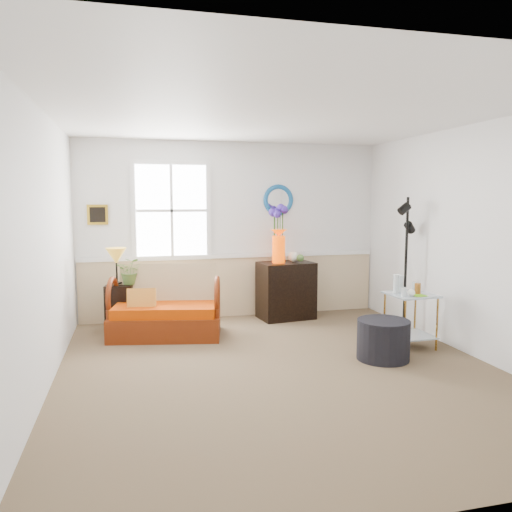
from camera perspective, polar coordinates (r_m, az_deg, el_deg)
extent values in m
cube|color=brown|center=(5.33, 2.78, -12.90)|extent=(4.50, 5.00, 0.01)
cube|color=white|center=(5.08, 2.95, 15.91)|extent=(4.50, 5.00, 0.01)
cube|color=white|center=(7.46, -2.68, 2.95)|extent=(4.50, 0.01, 2.60)
cube|color=white|center=(2.77, 18.01, -3.72)|extent=(4.50, 0.01, 2.60)
cube|color=white|center=(4.89, -23.25, 0.46)|extent=(0.01, 5.00, 2.60)
cube|color=white|center=(6.08, 23.62, 1.56)|extent=(0.01, 5.00, 2.60)
cube|color=#CAB087|center=(7.55, -2.62, -3.51)|extent=(4.46, 0.02, 0.90)
cube|color=white|center=(7.47, -2.62, 0.03)|extent=(4.46, 0.04, 0.06)
cube|color=#B28923|center=(7.30, -17.65, 4.53)|extent=(0.28, 0.03, 0.28)
torus|color=#14669C|center=(7.60, 2.55, 6.41)|extent=(0.47, 0.07, 0.47)
imported|color=#4A7333|center=(6.85, -14.16, -2.01)|extent=(0.41, 0.43, 0.28)
cylinder|color=black|center=(5.77, 14.34, -9.25)|extent=(0.63, 0.63, 0.44)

